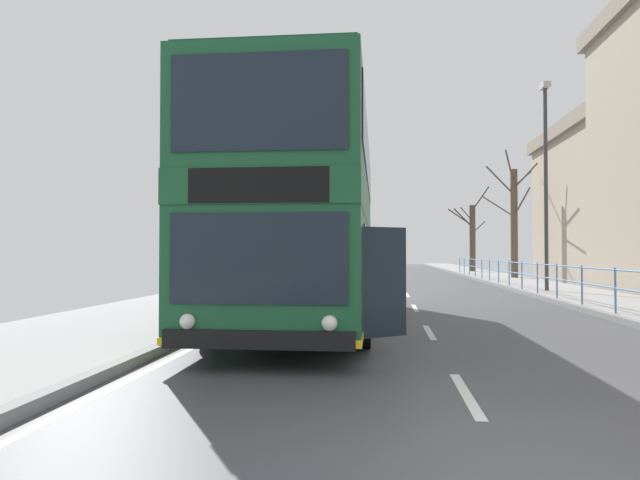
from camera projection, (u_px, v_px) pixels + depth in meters
name	position (u px, v px, depth m)	size (l,w,h in m)	color
double_decker_bus_main	(309.00, 219.00, 12.48)	(3.38, 11.02, 4.36)	#19512D
pedestrian_railing_far_kerb	(522.00, 270.00, 21.69)	(0.05, 35.02, 1.05)	#598CC6
street_lamp_far_side	(546.00, 170.00, 20.89)	(0.28, 0.60, 7.70)	#38383D
bare_tree_far_00	(514.00, 220.00, 31.63)	(3.01, 3.57, 7.03)	brown
bare_tree_far_01	(472.00, 236.00, 42.33)	(3.01, 1.59, 6.33)	#4C3D2D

